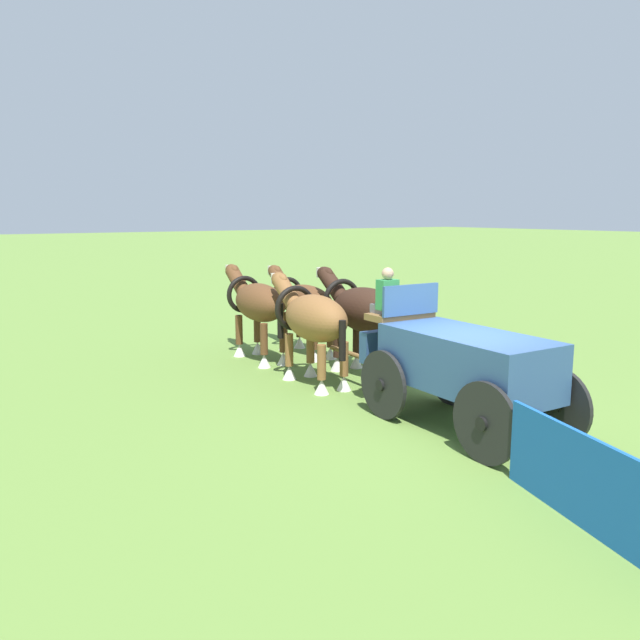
# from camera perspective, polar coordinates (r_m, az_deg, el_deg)

# --- Properties ---
(ground_plane) EXTENTS (220.00, 220.00, 0.00)m
(ground_plane) POSITION_cam_1_polar(r_m,az_deg,el_deg) (10.97, 12.82, -9.61)
(ground_plane) COLOR olive
(show_wagon) EXTENTS (5.93, 1.87, 2.60)m
(show_wagon) POSITION_cam_1_polar(r_m,az_deg,el_deg) (10.76, 12.44, -3.70)
(show_wagon) COLOR #2D4C7A
(show_wagon) RESTS_ON ground
(draft_horse_rear_near) EXTENTS (2.97, 1.06, 2.24)m
(draft_horse_rear_near) POSITION_cam_1_polar(r_m,az_deg,el_deg) (13.20, -0.70, 0.03)
(draft_horse_rear_near) COLOR brown
(draft_horse_rear_near) RESTS_ON ground
(draft_horse_rear_off) EXTENTS (3.24, 1.08, 2.31)m
(draft_horse_rear_off) POSITION_cam_1_polar(r_m,az_deg,el_deg) (13.89, 3.92, 0.74)
(draft_horse_rear_off) COLOR #331E14
(draft_horse_rear_off) RESTS_ON ground
(draft_horse_lead_near) EXTENTS (3.05, 1.01, 2.25)m
(draft_horse_lead_near) POSITION_cam_1_polar(r_m,az_deg,el_deg) (15.47, -5.66, 1.43)
(draft_horse_lead_near) COLOR brown
(draft_horse_lead_near) RESTS_ON ground
(draft_horse_lead_off) EXTENTS (3.24, 0.95, 2.16)m
(draft_horse_lead_off) POSITION_cam_1_polar(r_m,az_deg,el_deg) (16.09, -1.52, 1.54)
(draft_horse_lead_off) COLOR brown
(draft_horse_lead_off) RESTS_ON ground
(sponsor_banner) EXTENTS (3.07, 1.01, 1.10)m
(sponsor_banner) POSITION_cam_1_polar(r_m,az_deg,el_deg) (7.89, 23.61, -13.73)
(sponsor_banner) COLOR #1959B2
(sponsor_banner) RESTS_ON ground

